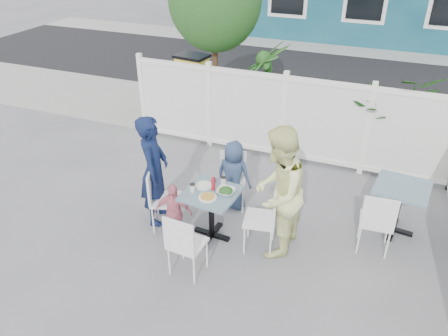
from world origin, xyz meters
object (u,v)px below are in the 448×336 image
at_px(man, 154,171).
at_px(boy, 233,176).
at_px(chair_back, 233,176).
at_px(chair_near, 184,242).
at_px(utility_cabinet, 193,84).
at_px(toddler, 173,212).
at_px(woman, 278,193).
at_px(main_table, 211,202).
at_px(chair_left, 160,194).
at_px(spare_table, 400,197).
at_px(chair_right, 266,214).

distance_m(man, boy, 1.21).
height_order(chair_back, chair_near, chair_near).
xyz_separation_m(utility_cabinet, toddler, (1.79, -4.44, -0.16)).
bearing_deg(woman, man, -88.11).
relative_size(utility_cabinet, main_table, 1.60).
bearing_deg(woman, toddler, -74.82).
bearing_deg(chair_left, spare_table, 90.47).
bearing_deg(man, utility_cabinet, -0.57).
xyz_separation_m(utility_cabinet, man, (1.34, -4.11, 0.23)).
bearing_deg(chair_left, boy, 117.45).
height_order(chair_back, woman, woman).
distance_m(chair_back, chair_near, 1.70).
distance_m(utility_cabinet, man, 4.33).
distance_m(chair_back, boy, 0.09).
relative_size(main_table, man, 0.45).
height_order(chair_right, toddler, chair_right).
bearing_deg(boy, toddler, 67.37).
distance_m(man, toddler, 0.68).
bearing_deg(toddler, woman, 1.28).
relative_size(chair_near, boy, 0.82).
height_order(chair_left, chair_near, chair_left).
distance_m(chair_right, chair_near, 1.17).
height_order(chair_back, boy, boy).
xyz_separation_m(spare_table, chair_near, (-2.40, -1.93, -0.05)).
xyz_separation_m(chair_back, woman, (0.91, -0.79, 0.39)).
bearing_deg(chair_right, chair_left, 83.22).
distance_m(chair_left, chair_back, 1.19).
relative_size(utility_cabinet, chair_near, 1.32).
bearing_deg(man, chair_near, -153.91).
relative_size(chair_back, woman, 0.49).
bearing_deg(main_table, chair_near, -90.23).
bearing_deg(spare_table, toddler, -155.06).
bearing_deg(woman, chair_back, -128.88).
xyz_separation_m(spare_table, chair_left, (-3.17, -1.14, -0.04)).
bearing_deg(toddler, main_table, 16.13).
relative_size(chair_right, chair_back, 1.08).
bearing_deg(woman, main_table, -83.41).
relative_size(chair_back, boy, 0.79).
xyz_separation_m(main_table, boy, (0.02, 0.79, -0.01)).
distance_m(utility_cabinet, spare_table, 5.60).
bearing_deg(woman, spare_table, 126.18).
relative_size(spare_table, chair_near, 0.87).
relative_size(spare_table, toddler, 0.89).
distance_m(main_table, boy, 0.79).
height_order(main_table, chair_right, chair_right).
relative_size(woman, toddler, 2.03).
xyz_separation_m(main_table, chair_back, (-0.01, 0.86, -0.06)).
height_order(main_table, woman, woman).
bearing_deg(toddler, chair_back, 56.15).
height_order(chair_left, boy, boy).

